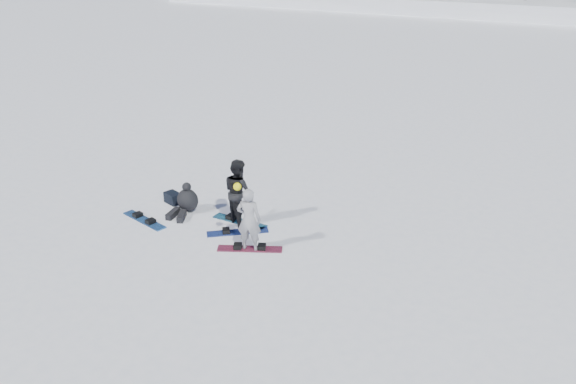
# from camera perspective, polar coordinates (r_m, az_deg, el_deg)

# --- Properties ---
(ground) EXTENTS (420.00, 420.00, 0.00)m
(ground) POSITION_cam_1_polar(r_m,az_deg,el_deg) (11.34, -0.92, -10.96)
(ground) COLOR white
(ground) RESTS_ON ground
(alpine_backdrop) EXTENTS (412.50, 227.00, 53.20)m
(alpine_backdrop) POSITION_cam_1_polar(r_m,az_deg,el_deg) (198.86, 26.38, 15.59)
(alpine_backdrop) COLOR white
(alpine_backdrop) RESTS_ON ground
(snowboarder_woman) EXTENTS (0.65, 0.53, 1.68)m
(snowboarder_woman) POSITION_cam_1_polar(r_m,az_deg,el_deg) (12.72, -4.01, -2.78)
(snowboarder_woman) COLOR #B0B0B5
(snowboarder_woman) RESTS_ON ground
(snowboarder_man) EXTENTS (1.02, 0.93, 1.69)m
(snowboarder_man) POSITION_cam_1_polar(r_m,az_deg,el_deg) (14.00, -5.04, 0.05)
(snowboarder_man) COLOR black
(snowboarder_man) RESTS_ON ground
(seated_rider) EXTENTS (0.72, 1.05, 0.82)m
(seated_rider) POSITION_cam_1_polar(r_m,az_deg,el_deg) (14.93, -10.29, -0.92)
(seated_rider) COLOR black
(seated_rider) RESTS_ON ground
(gear_bag) EXTENTS (0.51, 0.41, 0.30)m
(gear_bag) POSITION_cam_1_polar(r_m,az_deg,el_deg) (15.60, -11.62, -0.58)
(gear_bag) COLOR black
(gear_bag) RESTS_ON ground
(snowboard_woman) EXTENTS (1.46, 0.94, 0.03)m
(snowboard_woman) POSITION_cam_1_polar(r_m,az_deg,el_deg) (13.08, -3.90, -5.79)
(snowboard_woman) COLOR maroon
(snowboard_woman) RESTS_ON ground
(snowboard_man) EXTENTS (1.51, 0.31, 0.03)m
(snowboard_man) POSITION_cam_1_polar(r_m,az_deg,el_deg) (14.35, -4.92, -2.99)
(snowboard_man) COLOR #19668D
(snowboard_man) RESTS_ON ground
(snowboard_loose_a) EXTENTS (1.33, 1.18, 0.03)m
(snowboard_loose_a) POSITION_cam_1_polar(r_m,az_deg,el_deg) (13.84, -5.14, -4.07)
(snowboard_loose_a) COLOR navy
(snowboard_loose_a) RESTS_ON ground
(snowboard_loose_c) EXTENTS (1.53, 0.58, 0.03)m
(snowboard_loose_c) POSITION_cam_1_polar(r_m,az_deg,el_deg) (14.82, -14.39, -2.79)
(snowboard_loose_c) COLOR #1B4F98
(snowboard_loose_c) RESTS_ON ground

